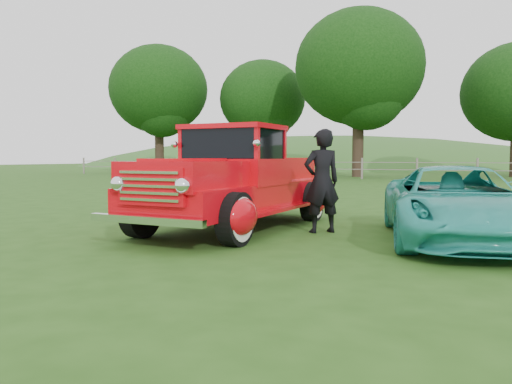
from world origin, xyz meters
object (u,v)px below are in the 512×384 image
at_px(tree_mid_west, 263,99).
at_px(man, 322,181).
at_px(teal_sedan, 455,204).
at_px(red_pickup, 235,183).
at_px(tree_near_west, 359,68).
at_px(tree_far_west, 159,90).

xyz_separation_m(tree_mid_west, man, (13.23, -26.38, -4.70)).
bearing_deg(teal_sedan, man, 164.92).
relative_size(red_pickup, man, 2.95).
bearing_deg(tree_mid_west, man, -63.36).
xyz_separation_m(red_pickup, man, (1.49, 0.21, 0.05)).
xyz_separation_m(red_pickup, teal_sedan, (3.54, 0.16, -0.24)).
distance_m(tree_mid_west, man, 29.89).
xyz_separation_m(tree_near_west, red_pickup, (3.74, -23.59, -6.00)).
bearing_deg(teal_sedan, red_pickup, 168.84).
relative_size(tree_near_west, teal_sedan, 2.61).
distance_m(tree_mid_west, teal_sedan, 30.93).
xyz_separation_m(tree_near_west, teal_sedan, (7.28, -23.43, -6.24)).
distance_m(tree_far_west, tree_mid_west, 8.30).
distance_m(tree_near_west, red_pickup, 24.62).
bearing_deg(tree_near_west, teal_sedan, -72.74).
relative_size(tree_mid_west, tree_near_west, 0.81).
bearing_deg(red_pickup, man, 8.74).
bearing_deg(tree_mid_west, teal_sedan, -59.96).
bearing_deg(man, teal_sedan, 136.97).
xyz_separation_m(tree_far_west, tree_near_west, (16.00, -1.00, 0.31)).
bearing_deg(man, tree_far_west, -90.63).
bearing_deg(tree_far_west, man, -48.94).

